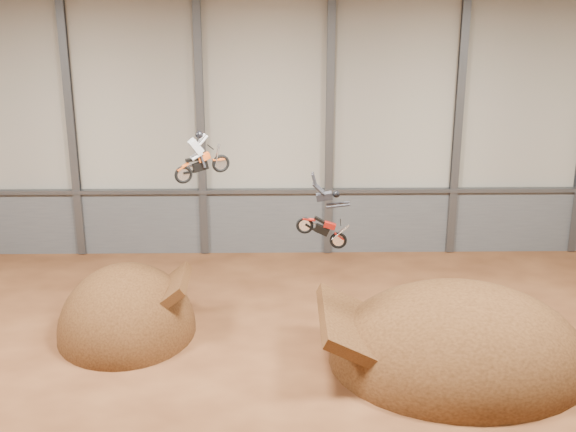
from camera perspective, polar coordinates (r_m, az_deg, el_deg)
The scene contains 13 objects.
floor at distance 30.57m, azimuth -1.85°, elevation -13.08°, with size 40.00×40.00×0.00m, color #502915.
back_wall at distance 41.86m, azimuth -1.63°, elevation 6.40°, with size 40.00×0.10×14.00m, color #AAA597.
ceiling at distance 25.91m, azimuth -2.20°, elevation 14.05°, with size 40.00×40.00×0.00m, color black.
lower_band_back at distance 43.25m, azimuth -1.56°, elevation -0.43°, with size 39.80×0.18×3.50m, color #56595E.
steel_rail at distance 42.53m, azimuth -1.59°, elevation 1.79°, with size 39.80×0.35×0.20m, color #47494F.
steel_column_1 at distance 42.99m, azimuth -15.16°, elevation 6.07°, with size 0.40×0.36×13.90m, color #47494F.
steel_column_2 at distance 41.85m, azimuth -6.23°, elevation 6.28°, with size 0.40×0.36×13.90m, color #47494F.
steel_column_3 at distance 41.75m, azimuth 2.98°, elevation 6.34°, with size 0.40×0.36×13.90m, color #47494F.
steel_column_4 at distance 42.71m, azimuth 11.99°, elevation 6.24°, with size 0.40×0.36×13.90m, color #47494F.
takeoff_ramp at distance 36.07m, azimuth -11.34°, elevation -8.08°, with size 5.96×6.87×5.96m, color #361D0D.
landing_ramp at distance 33.90m, azimuth 11.97°, elevation -10.03°, with size 10.53×9.31×6.07m, color #361D0D.
fmx_rider_a at distance 31.99m, azimuth -6.04°, elevation 4.53°, with size 2.29×0.87×2.08m, color #D15017, non-canonical shape.
fmx_rider_b at distance 30.65m, azimuth 2.17°, elevation 0.35°, with size 2.78×0.79×2.38m, color #A9160E, non-canonical shape.
Camera 1 is at (0.59, -25.79, 16.41)m, focal length 50.00 mm.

